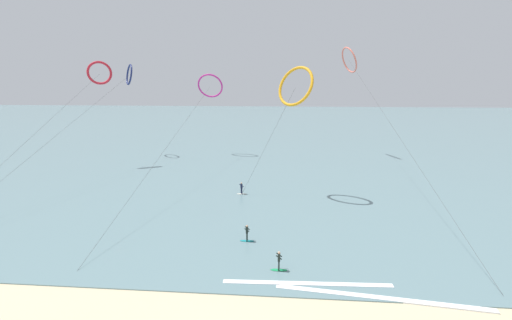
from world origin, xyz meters
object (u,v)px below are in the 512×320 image
Objects in this scene: surfer_emerald at (279,262)px; kite_crimson at (99,73)px; kite_navy at (129,75)px; surfer_teal at (247,234)px; kite_magenta at (210,86)px; kite_amber at (295,86)px; surfer_ivory at (241,189)px; kite_coral at (349,60)px.

surfer_emerald is 0.04× the size of kite_crimson.
surfer_emerald is 0.04× the size of kite_navy.
surfer_teal is 44.30m from kite_crimson.
surfer_emerald is at bearing 110.77° from kite_magenta.
kite_amber reaches higher than surfer_emerald.
surfer_ivory is 39.29m from kite_navy.
kite_magenta is 21.10m from kite_crimson.
kite_coral is at bearing 108.59° from kite_amber.
kite_navy is (-33.22, 24.47, 2.03)m from kite_amber.
kite_navy is at bearing 55.47° from kite_crimson.
surfer_teal is 0.04× the size of kite_crimson.
surfer_teal is 14.25m from surfer_ivory.
kite_navy reaches higher than surfer_emerald.
surfer_teal is at bearing -22.65° from surfer_ivory.
kite_amber is at bearing 17.84° from kite_navy.
kite_crimson is at bearing -161.97° from kite_amber.
kite_magenta is at bearing 76.61° from kite_coral.
kite_amber is 31.42m from kite_magenta.
surfer_ivory is 31.55m from kite_magenta.
kite_coral is at bearing -174.66° from kite_magenta.
kite_navy is at bearing -174.93° from kite_amber.
kite_amber is 0.36× the size of kite_magenta.
kite_crimson is at bearing -133.35° from surfer_teal.
kite_crimson reaches higher than kite_magenta.
surfer_ivory is at bearing 10.92° from kite_navy.
kite_coral is 47.91m from kite_crimson.
surfer_ivory is 38.78m from kite_coral.
kite_coral is at bearing 114.37° from surfer_ivory.
surfer_emerald and surfer_ivory have the same top height.
kite_crimson reaches higher than kite_amber.
surfer_teal is 49.12m from kite_coral.
surfer_teal is at bearing 0.47° from kite_navy.
kite_amber is (1.68, 19.20, 13.96)m from surfer_emerald.
kite_crimson is at bearing -134.28° from surfer_emerald.
surfer_ivory is (-5.42, 19.06, 0.00)m from surfer_emerald.
kite_navy is at bearing 9.66° from kite_magenta.
surfer_teal is 0.03× the size of kite_coral.
kite_magenta is at bearing -162.31° from surfer_teal.
kite_amber is 37.32m from kite_crimson.
kite_navy is 9.71m from kite_crimson.
surfer_ivory is at bearing -137.39° from kite_amber.
surfer_emerald is at bearing 33.74° from surfer_teal.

